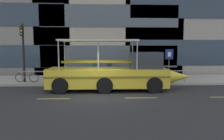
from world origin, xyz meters
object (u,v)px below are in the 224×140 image
(duck_tour_boat, at_px, (116,74))
(pedestrian_near_bow, at_px, (159,68))
(leaned_bicycle, at_px, (27,77))
(pedestrian_mid_right, at_px, (96,68))
(parking_sign, at_px, (169,60))
(pedestrian_mid_left, at_px, (109,68))
(traffic_light_pole, at_px, (23,47))

(duck_tour_boat, distance_m, pedestrian_near_bow, 4.48)
(leaned_bicycle, distance_m, pedestrian_mid_right, 5.30)
(parking_sign, xyz_separation_m, pedestrian_mid_right, (-5.68, 1.21, -0.70))
(parking_sign, relative_size, pedestrian_mid_left, 1.53)
(traffic_light_pole, bearing_deg, pedestrian_near_bow, 0.63)
(traffic_light_pole, distance_m, pedestrian_mid_right, 5.73)
(parking_sign, distance_m, duck_tour_boat, 4.89)
(duck_tour_boat, relative_size, pedestrian_near_bow, 5.55)
(traffic_light_pole, distance_m, pedestrian_mid_left, 6.77)
(pedestrian_mid_right, bearing_deg, traffic_light_pole, -170.16)
(leaned_bicycle, bearing_deg, traffic_light_pole, 147.27)
(traffic_light_pole, height_order, pedestrian_mid_left, traffic_light_pole)
(pedestrian_mid_right, bearing_deg, leaned_bicycle, -167.90)
(leaned_bicycle, height_order, pedestrian_near_bow, pedestrian_near_bow)
(traffic_light_pole, relative_size, duck_tour_boat, 0.46)
(leaned_bicycle, height_order, pedestrian_mid_left, pedestrian_mid_left)
(pedestrian_mid_left, bearing_deg, traffic_light_pole, -172.59)
(pedestrian_near_bow, height_order, pedestrian_mid_left, pedestrian_near_bow)
(parking_sign, distance_m, pedestrian_near_bow, 1.00)
(traffic_light_pole, distance_m, parking_sign, 11.13)
(pedestrian_near_bow, height_order, pedestrian_mid_right, pedestrian_near_bow)
(pedestrian_near_bow, xyz_separation_m, pedestrian_mid_right, (-5.02, 0.82, -0.05))
(traffic_light_pole, distance_m, leaned_bicycle, 2.29)
(pedestrian_mid_right, bearing_deg, parking_sign, -12.01)
(pedestrian_near_bow, bearing_deg, leaned_bicycle, -178.42)
(parking_sign, bearing_deg, pedestrian_near_bow, 149.84)
(duck_tour_boat, bearing_deg, pedestrian_mid_left, 95.61)
(pedestrian_mid_left, xyz_separation_m, pedestrian_mid_right, (-1.10, 0.09, 0.00))
(pedestrian_mid_left, bearing_deg, pedestrian_near_bow, -10.60)
(pedestrian_mid_left, bearing_deg, duck_tour_boat, -84.39)
(parking_sign, relative_size, pedestrian_near_bow, 1.45)
(traffic_light_pole, xyz_separation_m, leaned_bicycle, (0.26, -0.17, -2.27))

